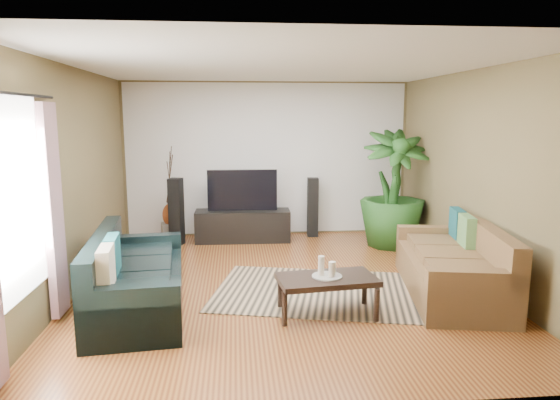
{
  "coord_description": "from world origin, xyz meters",
  "views": [
    {
      "loc": [
        -0.57,
        -6.06,
        2.12
      ],
      "look_at": [
        0.0,
        0.2,
        1.05
      ],
      "focal_mm": 32.0,
      "sensor_mm": 36.0,
      "label": 1
    }
  ],
  "objects": [
    {
      "name": "floor",
      "position": [
        0.0,
        0.0,
        0.0
      ],
      "size": [
        5.5,
        5.5,
        0.0
      ],
      "primitive_type": "plane",
      "color": "brown",
      "rests_on": "ground"
    },
    {
      "name": "ceiling",
      "position": [
        0.0,
        0.0,
        2.7
      ],
      "size": [
        5.5,
        5.5,
        0.0
      ],
      "primitive_type": "plane",
      "rotation": [
        3.14,
        0.0,
        0.0
      ],
      "color": "white",
      "rests_on": "ground"
    },
    {
      "name": "wall_back",
      "position": [
        0.0,
        2.75,
        1.35
      ],
      "size": [
        5.0,
        0.0,
        5.0
      ],
      "primitive_type": "plane",
      "rotation": [
        1.57,
        0.0,
        0.0
      ],
      "color": "brown",
      "rests_on": "ground"
    },
    {
      "name": "wall_front",
      "position": [
        0.0,
        -2.75,
        1.35
      ],
      "size": [
        5.0,
        0.0,
        5.0
      ],
      "primitive_type": "plane",
      "rotation": [
        -1.57,
        0.0,
        0.0
      ],
      "color": "brown",
      "rests_on": "ground"
    },
    {
      "name": "wall_left",
      "position": [
        -2.5,
        0.0,
        1.35
      ],
      "size": [
        0.0,
        5.5,
        5.5
      ],
      "primitive_type": "plane",
      "rotation": [
        1.57,
        0.0,
        1.57
      ],
      "color": "brown",
      "rests_on": "ground"
    },
    {
      "name": "wall_right",
      "position": [
        2.5,
        0.0,
        1.35
      ],
      "size": [
        0.0,
        5.5,
        5.5
      ],
      "primitive_type": "plane",
      "rotation": [
        1.57,
        0.0,
        -1.57
      ],
      "color": "brown",
      "rests_on": "ground"
    },
    {
      "name": "backwall_panel",
      "position": [
        0.0,
        2.74,
        1.35
      ],
      "size": [
        4.9,
        0.0,
        4.9
      ],
      "primitive_type": "plane",
      "rotation": [
        1.57,
        0.0,
        0.0
      ],
      "color": "white",
      "rests_on": "ground"
    },
    {
      "name": "window_pane",
      "position": [
        -2.48,
        -1.6,
        1.4
      ],
      "size": [
        0.0,
        1.8,
        1.8
      ],
      "primitive_type": "plane",
      "rotation": [
        1.57,
        0.0,
        1.57
      ],
      "color": "white",
      "rests_on": "ground"
    },
    {
      "name": "curtain_far",
      "position": [
        -2.43,
        -0.85,
        1.15
      ],
      "size": [
        0.08,
        0.35,
        2.2
      ],
      "primitive_type": "cube",
      "color": "gray",
      "rests_on": "ground"
    },
    {
      "name": "curtain_rod",
      "position": [
        -2.43,
        -1.6,
        2.3
      ],
      "size": [
        0.03,
        1.9,
        0.03
      ],
      "primitive_type": "cylinder",
      "rotation": [
        1.57,
        0.0,
        0.0
      ],
      "color": "black",
      "rests_on": "ground"
    },
    {
      "name": "sofa_left",
      "position": [
        -1.65,
        -0.66,
        0.42
      ],
      "size": [
        1.14,
        2.24,
        0.85
      ],
      "primitive_type": "cube",
      "rotation": [
        0.0,
        0.0,
        1.67
      ],
      "color": "black",
      "rests_on": "floor"
    },
    {
      "name": "sofa_right",
      "position": [
        1.98,
        -0.51,
        0.42
      ],
      "size": [
        1.34,
        2.29,
        0.85
      ],
      "primitive_type": "cube",
      "rotation": [
        0.0,
        0.0,
        -1.75
      ],
      "color": "brown",
      "rests_on": "floor"
    },
    {
      "name": "area_rug",
      "position": [
        0.39,
        -0.32,
        0.01
      ],
      "size": [
        2.74,
        2.21,
        0.01
      ],
      "primitive_type": "cube",
      "rotation": [
        0.0,
        0.0,
        -0.23
      ],
      "color": "tan",
      "rests_on": "floor"
    },
    {
      "name": "coffee_table",
      "position": [
        0.39,
        -1.03,
        0.21
      ],
      "size": [
        1.1,
        0.69,
        0.42
      ],
      "primitive_type": "cube",
      "rotation": [
        0.0,
        0.0,
        0.12
      ],
      "color": "black",
      "rests_on": "floor"
    },
    {
      "name": "candle_tray",
      "position": [
        0.39,
        -1.03,
        0.43
      ],
      "size": [
        0.32,
        0.32,
        0.01
      ],
      "primitive_type": "cylinder",
      "color": "gray",
      "rests_on": "coffee_table"
    },
    {
      "name": "candle_tall",
      "position": [
        0.33,
        -1.0,
        0.54
      ],
      "size": [
        0.07,
        0.07,
        0.21
      ],
      "primitive_type": "cylinder",
      "color": "beige",
      "rests_on": "candle_tray"
    },
    {
      "name": "candle_mid",
      "position": [
        0.43,
        -1.07,
        0.52
      ],
      "size": [
        0.07,
        0.07,
        0.16
      ],
      "primitive_type": "cylinder",
      "color": "silver",
      "rests_on": "candle_tray"
    },
    {
      "name": "candle_short",
      "position": [
        0.46,
        -0.97,
        0.5
      ],
      "size": [
        0.07,
        0.07,
        0.13
      ],
      "primitive_type": "cylinder",
      "color": "beige",
      "rests_on": "candle_tray"
    },
    {
      "name": "tv_stand",
      "position": [
        -0.45,
        2.25,
        0.27
      ],
      "size": [
        1.6,
        0.51,
        0.53
      ],
      "primitive_type": "cube",
      "rotation": [
        0.0,
        0.0,
        -0.02
      ],
      "color": "black",
      "rests_on": "floor"
    },
    {
      "name": "television",
      "position": [
        -0.45,
        2.27,
        0.88
      ],
      "size": [
        1.17,
        0.06,
        0.69
      ],
      "primitive_type": "cube",
      "color": "black",
      "rests_on": "tv_stand"
    },
    {
      "name": "speaker_left",
      "position": [
        -1.54,
        2.11,
        0.55
      ],
      "size": [
        0.25,
        0.26,
        1.11
      ],
      "primitive_type": "cube",
      "rotation": [
        0.0,
        0.0,
        -0.25
      ],
      "color": "black",
      "rests_on": "floor"
    },
    {
      "name": "speaker_right",
      "position": [
        0.79,
        2.5,
        0.52
      ],
      "size": [
        0.2,
        0.22,
        1.04
      ],
      "primitive_type": "cube",
      "rotation": [
        0.0,
        0.0,
        -0.06
      ],
      "color": "black",
      "rests_on": "floor"
    },
    {
      "name": "potted_plant",
      "position": [
        1.97,
        1.71,
        0.95
      ],
      "size": [
        1.11,
        1.11,
        1.9
      ],
      "primitive_type": "imported",
      "rotation": [
        0.0,
        0.0,
        0.05
      ],
      "color": "#1D4818",
      "rests_on": "floor"
    },
    {
      "name": "plant_pot",
      "position": [
        1.97,
        1.71,
        0.14
      ],
      "size": [
        0.35,
        0.35,
        0.27
      ],
      "primitive_type": "cylinder",
      "color": "black",
      "rests_on": "floor"
    },
    {
      "name": "pedestal",
      "position": [
        -1.66,
        2.35,
        0.16
      ],
      "size": [
        0.38,
        0.38,
        0.31
      ],
      "primitive_type": "cube",
      "rotation": [
        0.0,
        0.0,
        0.24
      ],
      "color": "#999996",
      "rests_on": "floor"
    },
    {
      "name": "vase",
      "position": [
        -1.66,
        2.35,
        0.46
      ],
      "size": [
        0.29,
        0.29,
        0.4
      ],
      "primitive_type": "ellipsoid",
      "color": "#91401A",
      "rests_on": "pedestal"
    },
    {
      "name": "side_table",
      "position": [
        -1.85,
        0.65,
        0.24
      ],
      "size": [
        0.48,
        0.48,
        0.48
      ],
      "primitive_type": "cube",
      "rotation": [
        0.0,
        0.0,
        -0.05
      ],
      "color": "brown",
      "rests_on": "floor"
    }
  ]
}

